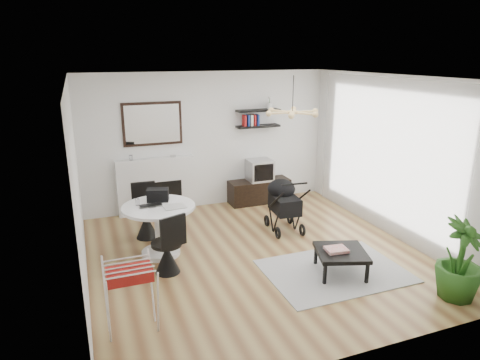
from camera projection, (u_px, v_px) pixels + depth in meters
name	position (u px, v px, depth m)	size (l,w,h in m)	color
floor	(257.00, 255.00, 6.68)	(5.00, 5.00, 0.00)	brown
ceiling	(259.00, 78.00, 5.92)	(5.00, 5.00, 0.00)	white
wall_back	(209.00, 141.00, 8.54)	(5.00, 5.00, 0.00)	white
wall_left	(77.00, 190.00, 5.45)	(5.00, 5.00, 0.00)	white
wall_right	(395.00, 157.00, 7.15)	(5.00, 5.00, 0.00)	white
sheer_curtain	(382.00, 155.00, 7.30)	(0.04, 3.60, 2.60)	white
fireplace	(156.00, 179.00, 8.29)	(1.50, 0.17, 2.16)	white
shelf_lower	(258.00, 126.00, 8.70)	(0.90, 0.25, 0.04)	black
shelf_upper	(258.00, 110.00, 8.61)	(0.90, 0.25, 0.04)	black
pendant_lamp	(292.00, 112.00, 6.58)	(0.90, 0.90, 0.10)	#DFBB75
tv_console	(259.00, 191.00, 8.99)	(1.28, 0.45, 0.48)	black
crt_tv	(260.00, 170.00, 8.86)	(0.50, 0.44, 0.44)	#B3B3B5
dining_table	(159.00, 223.00, 6.55)	(1.10, 1.10, 0.81)	white
laptop	(151.00, 206.00, 6.40)	(0.34, 0.22, 0.03)	black
black_bag	(158.00, 195.00, 6.66)	(0.33, 0.20, 0.20)	black
newspaper	(174.00, 206.00, 6.43)	(0.33, 0.27, 0.01)	white
drinking_glass	(138.00, 202.00, 6.48)	(0.06, 0.06, 0.10)	white
chair_far	(146.00, 221.00, 7.25)	(0.44, 0.45, 0.93)	black
chair_near	(168.00, 254.00, 6.05)	(0.48, 0.49, 0.92)	black
drying_rack	(131.00, 297.00, 4.72)	(0.56, 0.52, 0.83)	white
stroller	(283.00, 206.00, 7.54)	(0.57, 0.85, 1.00)	black
rug	(334.00, 271.00, 6.17)	(1.97, 1.42, 0.01)	#AEAEAE
coffee_table	(341.00, 253.00, 6.02)	(0.85, 0.85, 0.35)	black
magazines	(336.00, 250.00, 5.99)	(0.30, 0.23, 0.04)	#C73C31
potted_plant	(461.00, 260.00, 5.37)	(0.59, 0.59, 1.06)	#255618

